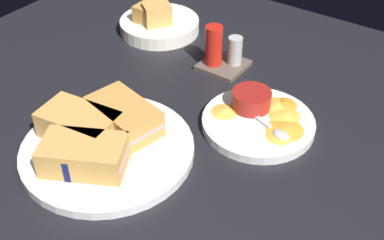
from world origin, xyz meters
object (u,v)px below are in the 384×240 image
sandwich_half_extra (84,155)px  spoon_by_gravy_ramekin (276,131)px  plate_sandwich_main (108,150)px  bread_basket_rear (158,23)px  ramekin_dark_sauce (75,158)px  ramekin_light_gravy (251,99)px  sandwich_half_far (79,124)px  plate_chips_companion (258,123)px  condiment_caddy (222,53)px  sandwich_half_near (126,117)px  spoon_by_dark_ramekin (99,145)px

sandwich_half_extra → spoon_by_gravy_ramekin: (20.95, 24.67, -2.04)cm
plate_sandwich_main → bread_basket_rear: (-19.16, 38.41, 1.38)cm
sandwich_half_extra → ramekin_dark_sauce: (-0.94, -1.02, -0.35)cm
spoon_by_gravy_ramekin → bread_basket_rear: bread_basket_rear is taller
plate_sandwich_main → bread_basket_rear: 42.95cm
ramekin_light_gravy → sandwich_half_far: bearing=-129.7°
sandwich_half_extra → spoon_by_gravy_ramekin: 32.43cm
ramekin_dark_sauce → ramekin_light_gravy: (14.65, 29.74, -0.29)cm
ramekin_dark_sauce → bread_basket_rear: bearing=112.6°
ramekin_dark_sauce → ramekin_light_gravy: 33.15cm
sandwich_half_far → ramekin_light_gravy: 30.83cm
plate_chips_companion → condiment_caddy: 20.75cm
sandwich_half_near → bread_basket_rear: (-18.67, 32.91, -1.82)cm
sandwich_half_far → sandwich_half_extra: 7.81cm
sandwich_half_far → bread_basket_rear: size_ratio=0.76×
spoon_by_gravy_ramekin → condiment_caddy: condiment_caddy is taller
plate_sandwich_main → plate_chips_companion: size_ratio=1.44×
plate_sandwich_main → sandwich_half_far: size_ratio=2.07×
spoon_by_dark_ramekin → ramekin_light_gravy: bearing=58.0°
plate_sandwich_main → sandwich_half_far: bearing=-174.9°
sandwich_half_near → bread_basket_rear: bearing=119.6°
sandwich_half_near → ramekin_dark_sauce: (0.05, -12.02, -0.35)cm
sandwich_half_extra → spoon_by_gravy_ramekin: sandwich_half_extra is taller
spoon_by_gravy_ramekin → ramekin_dark_sauce: bearing=-130.4°
ramekin_light_gravy → spoon_by_gravy_ramekin: ramekin_light_gravy is taller
spoon_by_gravy_ramekin → bread_basket_rear: bearing=154.6°
bread_basket_rear → plate_chips_companion: bearing=-26.0°
sandwich_half_extra → sandwich_half_far: bearing=140.1°
sandwich_half_extra → bread_basket_rear: 48.14cm
spoon_by_dark_ramekin → sandwich_half_far: bearing=174.7°
plate_sandwich_main → ramekin_dark_sauce: bearing=-93.9°
plate_sandwich_main → spoon_by_gravy_ramekin: size_ratio=2.97×
sandwich_half_extra → ramekin_light_gravy: (13.72, 28.72, -0.63)cm
ramekin_dark_sauce → plate_chips_companion: size_ratio=0.35×
sandwich_half_extra → ramekin_light_gravy: bearing=64.5°
sandwich_half_near → ramekin_dark_sauce: 12.02cm
plate_sandwich_main → sandwich_half_far: sandwich_half_far is taller
ramekin_dark_sauce → bread_basket_rear: (-18.71, 44.93, -1.47)cm
plate_sandwich_main → spoon_by_dark_ramekin: (-0.88, -0.92, 1.16)cm
sandwich_half_near → spoon_by_dark_ramekin: 6.75cm
ramekin_dark_sauce → sandwich_half_far: bearing=130.0°
sandwich_half_far → sandwich_half_near: bearing=50.1°
sandwich_half_far → spoon_by_gravy_ramekin: size_ratio=1.44×
sandwich_half_extra → plate_chips_companion: bearing=57.4°
spoon_by_dark_ramekin → ramekin_light_gravy: size_ratio=1.38×
ramekin_light_gravy → spoon_by_dark_ramekin: bearing=-122.0°
sandwich_half_far → ramekin_light_gravy: size_ratio=1.95×
spoon_by_dark_ramekin → sandwich_half_extra: bearing=-73.4°
plate_chips_companion → sandwich_half_far: bearing=-137.0°
condiment_caddy → spoon_by_gravy_ramekin: bearing=-35.6°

